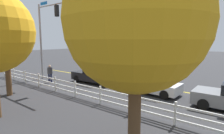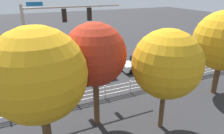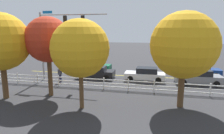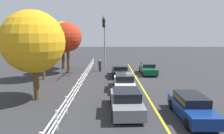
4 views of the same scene
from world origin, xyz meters
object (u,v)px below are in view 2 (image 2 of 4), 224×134
object	(u,v)px
car_1	(92,72)
tree_2	(39,75)
pedestrian	(65,87)
car_3	(166,48)
car_4	(141,63)
tree_3	(167,64)
tree_1	(224,41)
car_0	(69,62)
tree_0	(95,55)
car_2	(181,57)

from	to	relation	value
car_1	tree_2	size ratio (longest dim) A/B	0.64
pedestrian	car_3	bearing A→B (deg)	40.85
car_1	car_3	bearing A→B (deg)	-163.62
car_4	tree_3	size ratio (longest dim) A/B	0.69
car_3	pedestrian	distance (m)	16.81
car_1	tree_1	bearing A→B (deg)	139.81
car_0	pedestrian	bearing A→B (deg)	-104.65
car_3	tree_3	xyz separation A→B (m)	(10.60, 12.80, 3.68)
car_1	tree_0	world-z (taller)	tree_0
pedestrian	tree_3	bearing A→B (deg)	-34.15
tree_1	car_4	bearing A→B (deg)	-67.42
car_0	car_4	world-z (taller)	car_4
car_4	car_3	bearing A→B (deg)	-149.62
car_0	tree_3	size ratio (longest dim) A/B	0.71
car_0	tree_0	world-z (taller)	tree_0
car_0	car_4	size ratio (longest dim) A/B	1.04
tree_2	tree_3	bearing A→B (deg)	174.78
tree_1	tree_0	bearing A→B (deg)	-1.39
car_0	car_2	xyz separation A→B (m)	(-12.74, 3.94, 0.05)
tree_1	pedestrian	bearing A→B (deg)	-20.29
tree_0	tree_3	distance (m)	4.24
tree_0	tree_2	xyz separation A→B (m)	(3.33, 1.47, -0.12)
car_2	tree_0	bearing A→B (deg)	24.93
car_3	tree_2	size ratio (longest dim) A/B	0.64
car_1	car_4	world-z (taller)	car_4
car_0	car_1	bearing A→B (deg)	-68.19
car_3	tree_2	bearing A→B (deg)	-144.53
tree_3	tree_2	bearing A→B (deg)	-5.22
tree_0	tree_3	size ratio (longest dim) A/B	1.05
car_3	tree_3	bearing A→B (deg)	-128.83
pedestrian	car_0	bearing A→B (deg)	92.51
tree_1	car_2	bearing A→B (deg)	-110.18
pedestrian	tree_3	distance (m)	8.66
tree_2	tree_1	bearing A→B (deg)	-175.10
car_4	tree_0	bearing A→B (deg)	42.07
car_4	pedestrian	xyz separation A→B (m)	(8.98, 2.77, 0.21)
tree_1	tree_3	distance (m)	7.33
pedestrian	tree_2	xyz separation A→B (m)	(2.11, 5.63, 3.78)
car_4	tree_3	distance (m)	10.58
car_4	tree_2	xyz separation A→B (m)	(11.09, 8.40, 3.99)
car_3	car_4	world-z (taller)	car_4
tree_2	car_3	bearing A→B (deg)	-145.33
car_2	pedestrian	distance (m)	14.73
car_3	car_4	size ratio (longest dim) A/B	1.02
car_3	tree_0	bearing A→B (deg)	-142.33
tree_0	car_4	bearing A→B (deg)	-138.23
tree_2	tree_3	xyz separation A→B (m)	(-6.99, 0.64, -0.32)
car_1	tree_0	bearing A→B (deg)	72.44
tree_1	tree_3	xyz separation A→B (m)	(7.09, 1.84, -0.20)
car_1	car_3	xyz separation A→B (m)	(-12.25, -3.87, 0.02)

